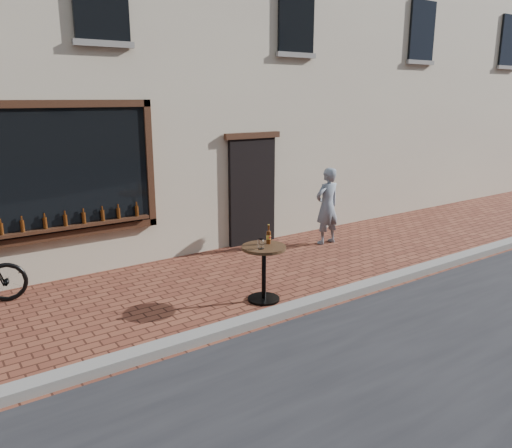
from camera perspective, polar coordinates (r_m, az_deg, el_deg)
ground at (r=6.96m, az=2.76°, el=-11.36°), size 90.00×90.00×0.00m
kerb at (r=7.08m, az=1.76°, el=-10.35°), size 90.00×0.25×0.12m
shop_building at (r=12.24m, az=-17.44°, el=23.06°), size 28.00×6.20×10.00m
bistro_table at (r=7.51m, az=0.92°, el=-4.34°), size 0.67×0.67×1.15m
pedestrian at (r=10.51m, az=8.13°, el=2.05°), size 0.59×0.40×1.61m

